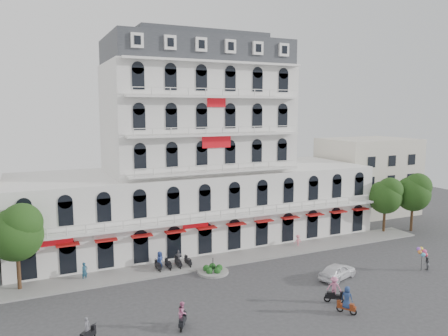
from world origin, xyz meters
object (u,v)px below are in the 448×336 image
rider_southwest (183,315)px  balloon_vendor (425,258)px  rider_east (347,300)px  parked_car (337,271)px  rider_west (87,332)px  rider_center (334,289)px

rider_southwest → balloon_vendor: bearing=-57.2°
rider_east → parked_car: bearing=-66.6°
rider_west → balloon_vendor: 33.76m
rider_center → balloon_vendor: balloon_vendor is taller
rider_west → rider_east: rider_east is taller
rider_center → balloon_vendor: (13.42, 2.19, 0.05)m
rider_east → balloon_vendor: 14.43m
rider_southwest → balloon_vendor: 26.86m
rider_west → rider_east: size_ratio=0.83×
parked_car → balloon_vendor: size_ratio=1.86×
rider_center → parked_car: bearing=86.4°
rider_center → balloon_vendor: bearing=47.7°
rider_center → rider_east: bearing=-61.4°
rider_southwest → rider_east: (13.06, -3.28, 0.09)m
rider_southwest → rider_east: size_ratio=0.92×
rider_west → parked_car: bearing=-37.1°
rider_west → balloon_vendor: (33.75, 0.12, 0.48)m
rider_west → rider_center: size_ratio=0.82×
parked_car → balloon_vendor: 9.85m
parked_car → rider_west: bearing=76.5°
rider_west → balloon_vendor: balloon_vendor is taller
parked_car → rider_southwest: rider_southwest is taller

